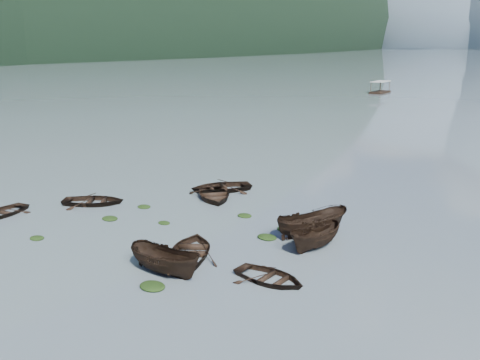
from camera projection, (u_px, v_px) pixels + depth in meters
The scene contains 20 objects.
ground_plane at pixel (105, 261), 28.79m from camera, with size 2400.00×2400.00×0.00m, color slate.
haze_mtn_a at pixel (444, 47), 872.65m from camera, with size 520.00×520.00×280.00m, color #475666.
rowboat_0 at pixel (1, 215), 36.25m from camera, with size 2.81×3.93×0.81m, color black.
rowboat_1 at pixel (94, 204), 38.69m from camera, with size 3.14×4.39×0.91m, color black.
rowboat_2 at pixel (166, 273), 27.24m from camera, with size 1.67×4.44×1.71m, color black.
rowboat_3 at pixel (192, 255), 29.62m from camera, with size 3.29×4.60×0.95m, color black.
rowboat_4 at pixel (270, 281), 26.39m from camera, with size 2.72×3.81×0.79m, color black.
rowboat_5 at pixel (315, 248), 30.55m from camera, with size 1.55×4.12×1.59m, color black.
rowboat_6 at pixel (214, 198), 40.10m from camera, with size 3.48×4.87×1.01m, color black.
rowboat_7 at pixel (221, 191), 42.17m from camera, with size 3.45×4.83×1.00m, color black.
rowboat_8 at pixel (312, 236), 32.46m from camera, with size 1.80×4.79×1.85m, color black.
weed_clump_0 at pixel (37, 239), 31.98m from camera, with size 0.95×0.78×0.21m, color black.
weed_clump_1 at pixel (164, 223), 34.64m from camera, with size 0.86×0.69×0.19m, color black.
weed_clump_2 at pixel (153, 288), 25.67m from camera, with size 1.36×1.09×0.29m, color black.
weed_clump_3 at pixel (245, 216), 36.02m from camera, with size 1.01×0.85×0.22m, color black.
weed_clump_4 at pixel (267, 238), 32.06m from camera, with size 1.24×0.98×0.26m, color black.
weed_clump_5 at pixel (110, 219), 35.42m from camera, with size 1.16×0.94×0.25m, color black.
weed_clump_6 at pixel (144, 207), 37.95m from camera, with size 1.01×0.84×0.21m, color black.
weed_clump_7 at pixel (285, 230), 33.44m from camera, with size 1.12×0.90×0.24m, color black.
pontoon_left at pixel (380, 93), 118.58m from camera, with size 2.70×6.49×2.49m, color black, non-canonical shape.
Camera 1 is at (22.03, -16.79, 11.57)m, focal length 40.00 mm.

